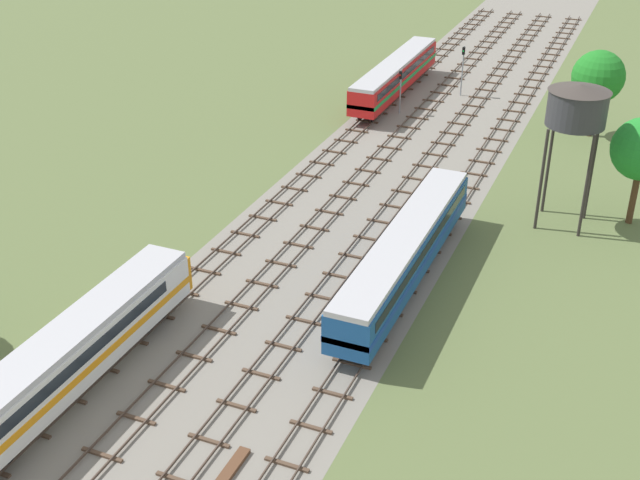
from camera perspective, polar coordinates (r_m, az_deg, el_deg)
The scene contains 13 objects.
ground_plane at distance 75.81m, azimuth 5.81°, elevation 5.45°, with size 480.00×480.00×0.00m, color #5B6B3D.
ballast_bed at distance 75.81m, azimuth 5.81°, elevation 5.45°, with size 17.28×176.00×0.01m, color gray.
track_far_left at distance 78.64m, azimuth 1.40°, elevation 6.55°, with size 2.40×126.00×0.29m.
track_left at distance 77.25m, azimuth 4.47°, elevation 6.06°, with size 2.40×126.00×0.29m.
track_centre_left at distance 76.09m, azimuth 7.64°, elevation 5.54°, with size 2.40×126.00×0.29m.
track_centre at distance 75.17m, azimuth 10.89°, elevation 4.98°, with size 2.40×126.00×0.29m.
diesel_railcar_far_left_nearest at distance 47.07m, azimuth -16.96°, elevation -7.53°, with size 2.96×20.50×3.80m.
passenger_coach_centre_near at distance 55.08m, azimuth 5.93°, elevation -0.74°, with size 2.96×22.00×3.80m.
passenger_coach_far_left_mid at distance 92.40m, azimuth 5.25°, elevation 11.40°, with size 2.96×22.00×3.80m.
water_tower at distance 63.27m, azimuth 17.42°, elevation 8.80°, with size 4.55×4.55×11.18m.
signal_post_nearest at distance 87.02m, azimuth 5.60°, elevation 10.60°, with size 0.28×0.47×4.69m.
signal_post_near at distance 93.54m, azimuth 9.87°, elevation 11.90°, with size 0.28×0.47×5.58m.
lineside_tree_2 at distance 83.88m, azimuth 18.73°, elevation 10.66°, with size 5.01×5.01×8.46m.
Camera 1 is at (20.10, -11.05, 29.11)m, focal length 46.14 mm.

